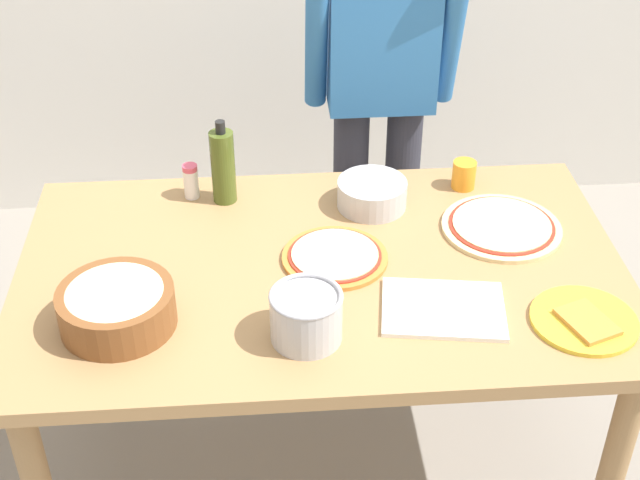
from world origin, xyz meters
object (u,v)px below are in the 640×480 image
at_px(person_cook, 381,79).
at_px(plate_with_slice, 584,320).
at_px(cup_orange, 464,175).
at_px(cutting_board_white, 443,309).
at_px(popcorn_bowl, 116,304).
at_px(steel_pot, 306,316).
at_px(pizza_cooked_on_tray, 335,257).
at_px(salt_shaker, 191,181).
at_px(mixing_bowl_steel, 372,194).
at_px(pizza_raw_on_board, 502,227).
at_px(dining_table, 321,294).
at_px(olive_oil_bottle, 223,166).

distance_m(person_cook, plate_with_slice, 1.11).
relative_size(cup_orange, cutting_board_white, 0.28).
distance_m(popcorn_bowl, cup_orange, 1.11).
relative_size(steel_pot, cutting_board_white, 0.58).
xyz_separation_m(steel_pot, cutting_board_white, (0.34, 0.07, -0.06)).
height_order(pizza_cooked_on_tray, cup_orange, cup_orange).
bearing_deg(plate_with_slice, salt_shaker, 146.18).
bearing_deg(mixing_bowl_steel, pizza_cooked_on_tray, -117.07).
height_order(mixing_bowl_steel, salt_shaker, salt_shaker).
bearing_deg(mixing_bowl_steel, salt_shaker, 170.27).
height_order(person_cook, plate_with_slice, person_cook).
bearing_deg(steel_pot, cutting_board_white, 11.86).
height_order(salt_shaker, cutting_board_white, salt_shaker).
bearing_deg(person_cook, popcorn_bowl, -128.44).
bearing_deg(cutting_board_white, steel_pot, -168.14).
xyz_separation_m(mixing_bowl_steel, steel_pot, (-0.22, -0.56, 0.03)).
xyz_separation_m(salt_shaker, cutting_board_white, (0.64, -0.58, -0.05)).
relative_size(pizza_raw_on_board, cup_orange, 3.92).
xyz_separation_m(plate_with_slice, cutting_board_white, (-0.33, 0.07, -0.00)).
relative_size(salt_shaker, cutting_board_white, 0.35).
bearing_deg(popcorn_bowl, dining_table, 21.07).
bearing_deg(pizza_cooked_on_tray, steel_pot, -107.28).
relative_size(person_cook, cup_orange, 19.06).
distance_m(person_cook, cup_orange, 0.46).
relative_size(pizza_cooked_on_tray, plate_with_slice, 1.09).
distance_m(plate_with_slice, salt_shaker, 1.17).
xyz_separation_m(pizza_raw_on_board, steel_pot, (-0.57, -0.41, 0.06)).
bearing_deg(salt_shaker, cutting_board_white, -42.16).
bearing_deg(person_cook, olive_oil_bottle, -141.09).
distance_m(popcorn_bowl, salt_shaker, 0.59).
distance_m(pizza_cooked_on_tray, salt_shaker, 0.52).
bearing_deg(popcorn_bowl, pizza_cooked_on_tray, 22.36).
relative_size(cup_orange, salt_shaker, 0.80).
height_order(pizza_cooked_on_tray, salt_shaker, salt_shaker).
distance_m(pizza_raw_on_board, cup_orange, 0.24).
height_order(dining_table, mixing_bowl_steel, mixing_bowl_steel).
bearing_deg(popcorn_bowl, mixing_bowl_steel, 35.37).
height_order(dining_table, olive_oil_bottle, olive_oil_bottle).
bearing_deg(popcorn_bowl, cup_orange, 30.31).
relative_size(steel_pot, cup_orange, 2.04).
relative_size(plate_with_slice, cutting_board_white, 0.87).
distance_m(dining_table, mixing_bowl_steel, 0.35).
xyz_separation_m(person_cook, popcorn_bowl, (-0.75, -0.95, -0.12)).
height_order(person_cook, pizza_cooked_on_tray, person_cook).
bearing_deg(cutting_board_white, olive_oil_bottle, 134.31).
distance_m(plate_with_slice, cutting_board_white, 0.34).
bearing_deg(olive_oil_bottle, dining_table, -53.76).
xyz_separation_m(person_cook, salt_shaker, (-0.60, -0.38, -0.13)).
bearing_deg(person_cook, mixing_bowl_steel, -99.85).
bearing_deg(pizza_cooked_on_tray, cutting_board_white, -43.41).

